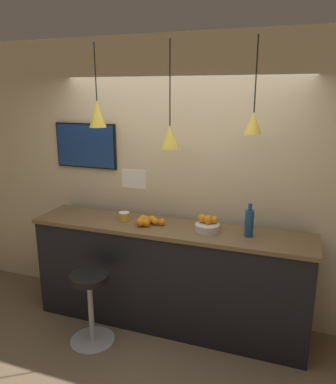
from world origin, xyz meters
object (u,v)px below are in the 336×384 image
at_px(juice_bottle, 249,222).
at_px(bar_stool, 90,298).
at_px(mounted_tv, 86,146).
at_px(fruit_bowl, 207,225).
at_px(spread_jar, 124,216).

bearing_deg(juice_bottle, bar_stool, -158.54).
bearing_deg(bar_stool, mounted_tv, 119.79).
xyz_separation_m(fruit_bowl, juice_bottle, (0.39, -0.01, 0.07)).
relative_size(bar_stool, spread_jar, 6.55).
height_order(fruit_bowl, mounted_tv, mounted_tv).
height_order(bar_stool, mounted_tv, mounted_tv).
xyz_separation_m(bar_stool, mounted_tv, (-0.49, 0.86, 1.31)).
distance_m(juice_bottle, spread_jar, 1.26).
height_order(spread_jar, mounted_tv, mounted_tv).
xyz_separation_m(juice_bottle, mounted_tv, (-1.86, 0.32, 0.57)).
bearing_deg(fruit_bowl, bar_stool, -150.91).
distance_m(juice_bottle, mounted_tv, 1.97).
bearing_deg(bar_stool, spread_jar, 78.24).
relative_size(bar_stool, mounted_tv, 0.98).
relative_size(juice_bottle, spread_jar, 2.84).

